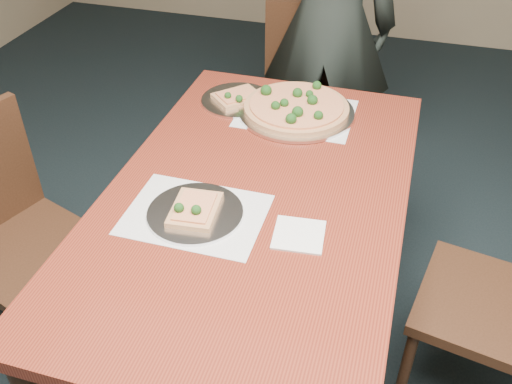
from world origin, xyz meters
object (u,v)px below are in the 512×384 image
(pizza_pan, at_px, (296,108))
(slice_plate_near, at_px, (195,211))
(diner, at_px, (329,23))
(chair_far, at_px, (307,90))
(dining_table, at_px, (256,215))
(slice_plate_far, at_px, (237,99))
(chair_left, at_px, (10,228))

(pizza_pan, relative_size, slice_plate_near, 1.54)
(diner, height_order, pizza_pan, diner)
(pizza_pan, height_order, slice_plate_near, pizza_pan)
(chair_far, bearing_deg, pizza_pan, -96.74)
(dining_table, relative_size, chair_far, 1.65)
(diner, bearing_deg, dining_table, 86.34)
(pizza_pan, height_order, slice_plate_far, pizza_pan)
(chair_far, xyz_separation_m, slice_plate_near, (-0.06, -1.30, 0.25))
(chair_far, xyz_separation_m, chair_left, (-0.77, -1.29, 0.00))
(dining_table, height_order, slice_plate_near, slice_plate_near)
(slice_plate_far, bearing_deg, slice_plate_near, -82.48)
(diner, height_order, slice_plate_near, diner)
(dining_table, bearing_deg, slice_plate_far, 113.48)
(dining_table, height_order, slice_plate_far, slice_plate_far)
(dining_table, distance_m, slice_plate_far, 0.59)
(dining_table, xyz_separation_m, slice_plate_near, (-0.14, -0.15, 0.11))
(chair_left, height_order, slice_plate_far, chair_left)
(dining_table, bearing_deg, chair_left, -170.40)
(chair_far, xyz_separation_m, slice_plate_far, (-0.15, -0.62, 0.25))
(chair_left, bearing_deg, slice_plate_near, -72.00)
(slice_plate_far, bearing_deg, chair_left, -132.54)
(diner, bearing_deg, slice_plate_near, 80.34)
(diner, relative_size, slice_plate_near, 6.05)
(chair_far, bearing_deg, slice_plate_far, -118.17)
(chair_far, bearing_deg, chair_left, -135.07)
(slice_plate_near, height_order, slice_plate_far, slice_plate_near)
(pizza_pan, bearing_deg, slice_plate_near, -102.69)
(chair_far, relative_size, slice_plate_near, 3.25)
(dining_table, bearing_deg, pizza_pan, 89.07)
(slice_plate_near, bearing_deg, diner, 84.16)
(diner, relative_size, pizza_pan, 3.94)
(diner, distance_m, pizza_pan, 0.68)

